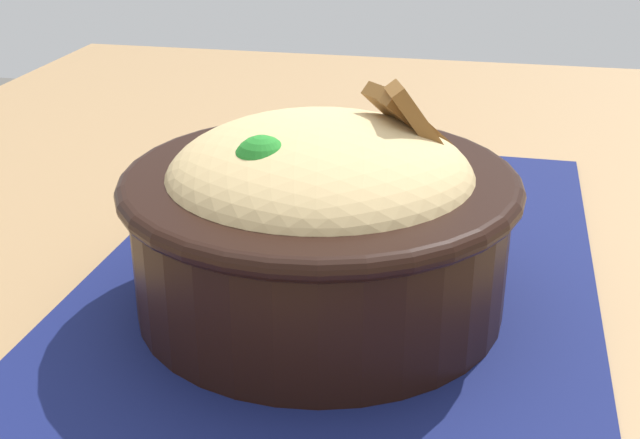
% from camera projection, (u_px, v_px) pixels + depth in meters
% --- Properties ---
extents(table, '(1.09, 0.92, 0.75)m').
position_uv_depth(table, '(374.00, 343.00, 0.56)').
color(table, '#99754C').
rests_on(table, ground_plane).
extents(placemat, '(0.47, 0.30, 0.00)m').
position_uv_depth(placemat, '(343.00, 273.00, 0.50)').
color(placemat, '#11194C').
rests_on(placemat, table).
extents(bowl, '(0.23, 0.23, 0.12)m').
position_uv_depth(bowl, '(320.00, 214.00, 0.45)').
color(bowl, black).
rests_on(bowl, placemat).
extents(fork, '(0.04, 0.13, 0.00)m').
position_uv_depth(fork, '(372.00, 223.00, 0.56)').
color(fork, '#B4B4B4').
rests_on(fork, placemat).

